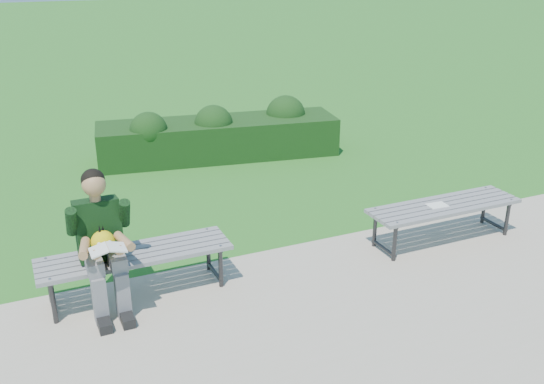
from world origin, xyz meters
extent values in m
plane|color=#1C671B|center=(0.00, 0.00, 0.00)|extent=(80.00, 80.00, 0.00)
cube|color=#B2A495|center=(0.00, -1.75, 0.01)|extent=(30.00, 3.50, 0.02)
cube|color=#163F16|center=(0.74, 3.43, 0.30)|extent=(3.90, 1.54, 0.60)
sphere|color=#163F16|center=(-0.39, 3.40, 0.57)|extent=(0.66, 0.66, 0.58)
sphere|color=#163F16|center=(0.64, 3.35, 0.57)|extent=(0.70, 0.70, 0.61)
sphere|color=#163F16|center=(1.92, 3.41, 0.57)|extent=(0.75, 0.75, 0.66)
cube|color=slate|center=(-1.41, -0.54, 0.45)|extent=(1.80, 0.08, 0.04)
cube|color=slate|center=(-1.41, -0.44, 0.45)|extent=(1.80, 0.08, 0.04)
cube|color=slate|center=(-1.41, -0.33, 0.45)|extent=(1.80, 0.08, 0.04)
cube|color=slate|center=(-1.41, -0.23, 0.45)|extent=(1.80, 0.08, 0.04)
cube|color=slate|center=(-1.41, -0.13, 0.45)|extent=(1.80, 0.09, 0.04)
cylinder|color=#2D2D30|center=(-2.19, -0.52, 0.23)|extent=(0.04, 0.04, 0.41)
cylinder|color=#2D2D30|center=(-2.19, -0.14, 0.23)|extent=(0.04, 0.04, 0.41)
cylinder|color=#2D2D30|center=(-2.19, -0.33, 0.41)|extent=(0.04, 0.42, 0.04)
cylinder|color=#2D2D30|center=(-2.19, -0.33, 0.08)|extent=(0.04, 0.42, 0.04)
cylinder|color=gray|center=(-2.19, -0.54, 0.47)|extent=(0.02, 0.02, 0.01)
cylinder|color=gray|center=(-2.19, -0.13, 0.47)|extent=(0.02, 0.02, 0.01)
cylinder|color=#2D2D30|center=(-0.63, -0.52, 0.23)|extent=(0.04, 0.04, 0.41)
cylinder|color=#2D2D30|center=(-0.63, -0.14, 0.23)|extent=(0.04, 0.04, 0.41)
cylinder|color=#2D2D30|center=(-0.63, -0.33, 0.41)|extent=(0.04, 0.42, 0.04)
cylinder|color=#2D2D30|center=(-0.63, -0.33, 0.08)|extent=(0.04, 0.42, 0.04)
cylinder|color=gray|center=(-0.63, -0.54, 0.47)|extent=(0.02, 0.02, 0.01)
cylinder|color=gray|center=(-0.63, -0.13, 0.47)|extent=(0.02, 0.02, 0.01)
cube|color=slate|center=(2.02, -0.78, 0.45)|extent=(1.80, 0.08, 0.04)
cube|color=slate|center=(2.02, -0.68, 0.45)|extent=(1.80, 0.08, 0.04)
cube|color=slate|center=(2.02, -0.58, 0.45)|extent=(1.80, 0.08, 0.04)
cube|color=slate|center=(2.02, -0.47, 0.45)|extent=(1.80, 0.09, 0.04)
cube|color=slate|center=(2.02, -0.37, 0.45)|extent=(1.80, 0.08, 0.04)
cylinder|color=#2D2D30|center=(1.24, -0.77, 0.23)|extent=(0.04, 0.04, 0.41)
cylinder|color=#2D2D30|center=(1.24, -0.39, 0.23)|extent=(0.04, 0.04, 0.41)
cylinder|color=#2D2D30|center=(1.24, -0.58, 0.41)|extent=(0.04, 0.42, 0.04)
cylinder|color=#2D2D30|center=(1.24, -0.58, 0.08)|extent=(0.04, 0.42, 0.04)
cylinder|color=gray|center=(1.24, -0.78, 0.47)|extent=(0.02, 0.02, 0.01)
cylinder|color=gray|center=(1.24, -0.37, 0.47)|extent=(0.02, 0.02, 0.01)
cylinder|color=#2D2D30|center=(2.80, -0.77, 0.23)|extent=(0.04, 0.04, 0.41)
cylinder|color=#2D2D30|center=(2.80, -0.39, 0.23)|extent=(0.04, 0.04, 0.41)
cylinder|color=#2D2D30|center=(2.80, -0.58, 0.41)|extent=(0.04, 0.42, 0.04)
cylinder|color=#2D2D30|center=(2.80, -0.58, 0.08)|extent=(0.04, 0.42, 0.04)
cylinder|color=gray|center=(2.80, -0.78, 0.47)|extent=(0.02, 0.02, 0.01)
cylinder|color=gray|center=(2.80, -0.37, 0.47)|extent=(0.02, 0.02, 0.01)
cube|color=slate|center=(-1.81, -0.49, 0.54)|extent=(0.14, 0.42, 0.13)
cube|color=slate|center=(-1.61, -0.49, 0.54)|extent=(0.14, 0.42, 0.13)
cube|color=slate|center=(-1.81, -0.67, 0.24)|extent=(0.12, 0.13, 0.45)
cube|color=slate|center=(-1.61, -0.67, 0.24)|extent=(0.12, 0.13, 0.45)
cube|color=black|center=(-1.81, -0.77, 0.07)|extent=(0.11, 0.26, 0.09)
cube|color=black|center=(-1.61, -0.77, 0.07)|extent=(0.11, 0.26, 0.09)
cube|color=black|center=(-1.71, -0.29, 0.75)|extent=(0.40, 0.30, 0.59)
cylinder|color=#A97A51|center=(-1.71, -0.31, 1.07)|extent=(0.10, 0.10, 0.08)
sphere|color=#A97A51|center=(-1.71, -0.33, 1.20)|extent=(0.21, 0.21, 0.21)
sphere|color=black|center=(-1.71, -0.30, 1.23)|extent=(0.21, 0.21, 0.21)
cylinder|color=black|center=(-1.94, -0.39, 0.91)|extent=(0.10, 0.21, 0.30)
cylinder|color=black|center=(-1.48, -0.39, 0.91)|extent=(0.10, 0.21, 0.30)
cylinder|color=#A97A51|center=(-1.88, -0.61, 0.74)|extent=(0.14, 0.31, 0.08)
cylinder|color=#A97A51|center=(-1.54, -0.61, 0.74)|extent=(0.14, 0.31, 0.08)
sphere|color=#A97A51|center=(-1.81, -0.77, 0.74)|extent=(0.09, 0.09, 0.09)
sphere|color=#A97A51|center=(-1.61, -0.77, 0.74)|extent=(0.09, 0.09, 0.09)
sphere|color=yellow|center=(-1.71, -0.51, 0.72)|extent=(0.21, 0.21, 0.21)
cone|color=#D56225|center=(-1.71, -0.63, 0.71)|extent=(0.06, 0.06, 0.06)
cone|color=black|center=(-1.73, -0.50, 0.85)|extent=(0.03, 0.04, 0.07)
cone|color=black|center=(-1.70, -0.49, 0.85)|extent=(0.03, 0.03, 0.06)
sphere|color=white|center=(-1.76, -0.61, 0.75)|extent=(0.04, 0.04, 0.04)
sphere|color=white|center=(-1.67, -0.61, 0.75)|extent=(0.04, 0.04, 0.04)
cube|color=white|center=(-1.79, -0.79, 0.79)|extent=(0.15, 0.20, 0.05)
cube|color=white|center=(-1.64, -0.79, 0.79)|extent=(0.15, 0.20, 0.05)
cube|color=white|center=(1.92, -0.58, 0.47)|extent=(0.23, 0.17, 0.01)
camera|label=1|loc=(-2.30, -5.51, 3.10)|focal=40.00mm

